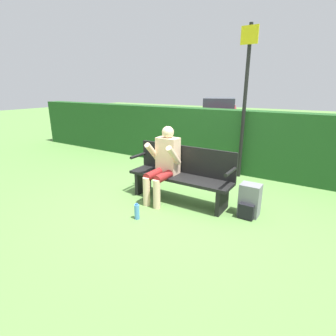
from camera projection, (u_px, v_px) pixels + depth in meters
name	position (u px, v px, depth m)	size (l,w,h in m)	color
ground_plane	(179.00, 201.00, 4.27)	(40.00, 40.00, 0.00)	#5B8942
hedge_back	(226.00, 140.00, 5.71)	(12.00, 0.43, 1.32)	#1E4C1E
park_bench	(181.00, 174.00, 4.19)	(1.70, 0.43, 0.87)	black
person_seated	(164.00, 162.00, 4.15)	(0.48, 0.63, 1.19)	beige
backpack	(249.00, 201.00, 3.72)	(0.28, 0.30, 0.47)	slate
water_bottle	(137.00, 212.00, 3.65)	(0.07, 0.07, 0.23)	#4C8CCC
signpost	(245.00, 96.00, 4.96)	(0.31, 0.09, 2.86)	black
parked_car	(219.00, 111.00, 13.50)	(3.10, 4.75, 1.23)	maroon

